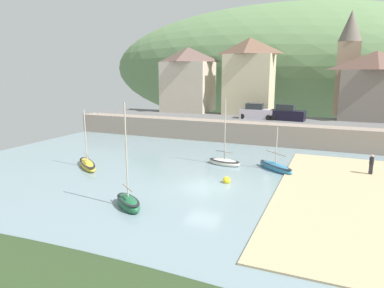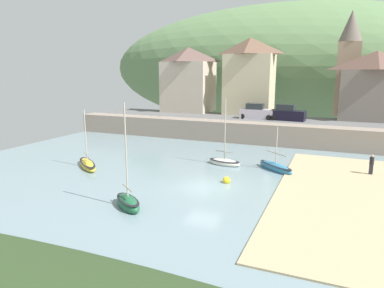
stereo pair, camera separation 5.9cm
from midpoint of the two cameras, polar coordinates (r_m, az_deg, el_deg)
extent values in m
cube|color=gray|center=(25.00, 1.81, -7.25)|extent=(48.00, 40.00, 0.06)
cube|color=gray|center=(40.57, 10.45, 1.80)|extent=(48.00, 2.40, 2.40)
cube|color=#606060|center=(43.98, 11.55, 4.04)|extent=(48.00, 9.00, 0.10)
ellipsoid|color=#5F8051|center=(77.98, 15.42, 12.10)|extent=(80.00, 44.00, 25.84)
cube|color=beige|center=(51.57, -0.69, 9.47)|extent=(6.79, 5.66, 7.21)
pyramid|color=brown|center=(51.59, -0.70, 14.65)|extent=(7.09, 5.96, 2.11)
cube|color=beige|center=(48.65, 9.39, 9.72)|extent=(6.41, 4.60, 8.13)
pyramid|color=brown|center=(48.75, 9.60, 15.80)|extent=(6.71, 4.90, 2.21)
cube|color=slate|center=(47.53, 27.83, 7.21)|extent=(7.67, 5.62, 6.04)
pyramid|color=brown|center=(47.48, 28.32, 12.18)|extent=(7.97, 5.92, 2.23)
cube|color=tan|center=(51.30, 24.25, 9.80)|extent=(2.80, 2.80, 9.64)
cone|color=#665B51|center=(51.63, 24.92, 17.38)|extent=(3.00, 3.00, 4.03)
ellipsoid|color=teal|center=(29.94, 13.65, -3.83)|extent=(3.64, 3.31, 0.84)
ellipsoid|color=black|center=(29.88, 13.67, -3.40)|extent=(3.56, 3.24, 0.12)
cylinder|color=#B2A893|center=(29.48, 13.83, -0.17)|extent=(0.09, 0.09, 3.07)
cylinder|color=gray|center=(29.63, 13.76, -1.52)|extent=(1.94, 1.68, 0.07)
ellipsoid|color=gold|center=(31.42, -17.05, -3.34)|extent=(4.16, 3.70, 0.72)
ellipsoid|color=black|center=(31.37, -17.08, -2.99)|extent=(4.08, 3.62, 0.12)
cylinder|color=#B2A893|center=(30.86, -17.35, 1.35)|extent=(0.09, 0.09, 4.51)
cylinder|color=gray|center=(31.21, -17.15, -1.80)|extent=(1.90, 1.59, 0.07)
ellipsoid|color=silver|center=(30.97, 5.35, -3.09)|extent=(3.22, 1.77, 0.69)
ellipsoid|color=black|center=(30.92, 5.35, -2.75)|extent=(3.15, 1.74, 0.12)
cylinder|color=#B2A893|center=(30.33, 5.46, 2.49)|extent=(0.09, 0.09, 5.42)
cylinder|color=gray|center=(30.73, 5.38, -1.30)|extent=(1.78, 0.39, 0.07)
ellipsoid|color=#205C3A|center=(21.69, -10.63, -9.70)|extent=(2.91, 2.55, 0.93)
ellipsoid|color=black|center=(21.60, -10.65, -9.07)|extent=(2.85, 2.50, 0.12)
cylinder|color=#B2A893|center=(20.71, -10.97, -1.10)|extent=(0.09, 0.09, 5.72)
cylinder|color=gray|center=(21.35, -10.73, -7.20)|extent=(1.36, 1.05, 0.07)
cube|color=#BDB1C2|center=(44.05, 10.64, 4.94)|extent=(4.16, 1.84, 1.20)
cube|color=#282D33|center=(44.00, 10.37, 6.19)|extent=(2.15, 1.57, 0.80)
cylinder|color=black|center=(44.55, 12.92, 4.56)|extent=(0.64, 0.22, 0.64)
cylinder|color=black|center=(42.99, 12.55, 4.32)|extent=(0.64, 0.22, 0.64)
cylinder|color=black|center=(45.23, 8.79, 4.82)|extent=(0.64, 0.22, 0.64)
cylinder|color=black|center=(43.69, 8.28, 4.59)|extent=(0.64, 0.22, 0.64)
cube|color=black|center=(43.42, 15.56, 4.61)|extent=(4.25, 2.11, 1.20)
cube|color=#282D33|center=(43.35, 15.30, 5.88)|extent=(2.24, 1.71, 0.80)
cylinder|color=black|center=(44.07, 17.81, 4.21)|extent=(0.64, 0.22, 0.64)
cylinder|color=black|center=(42.49, 17.61, 3.96)|extent=(0.64, 0.22, 0.64)
cylinder|color=black|center=(44.47, 13.57, 4.51)|extent=(0.64, 0.22, 0.64)
cylinder|color=black|center=(42.90, 13.22, 4.27)|extent=(0.64, 0.22, 0.64)
cube|color=#282833|center=(31.13, 27.54, -3.73)|extent=(0.28, 0.20, 0.82)
cylinder|color=black|center=(30.96, 27.67, -2.48)|extent=(0.34, 0.34, 0.58)
sphere|color=#D1A889|center=(30.87, 27.74, -1.76)|extent=(0.22, 0.22, 0.22)
sphere|color=yellow|center=(26.03, 5.72, -6.04)|extent=(0.59, 0.59, 0.59)
camera|label=1|loc=(0.03, -89.63, 0.08)|focal=32.07mm
camera|label=2|loc=(0.03, 90.37, -0.08)|focal=32.07mm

